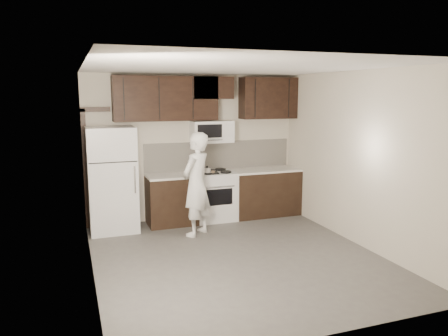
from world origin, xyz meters
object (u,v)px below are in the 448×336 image
stove (214,196)px  person (196,184)px  microwave (212,132)px  refrigerator (112,180)px

stove → person: 1.02m
microwave → person: bearing=-122.7°
refrigerator → person: bearing=-28.7°
stove → microwave: size_ratio=1.24×
microwave → refrigerator: microwave is taller
stove → microwave: 1.20m
refrigerator → person: size_ratio=1.04×
microwave → person: 1.30m
stove → refrigerator: refrigerator is taller
stove → microwave: microwave is taller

